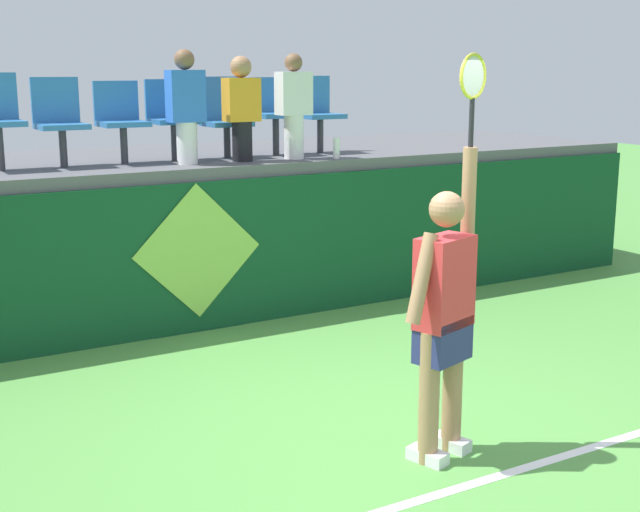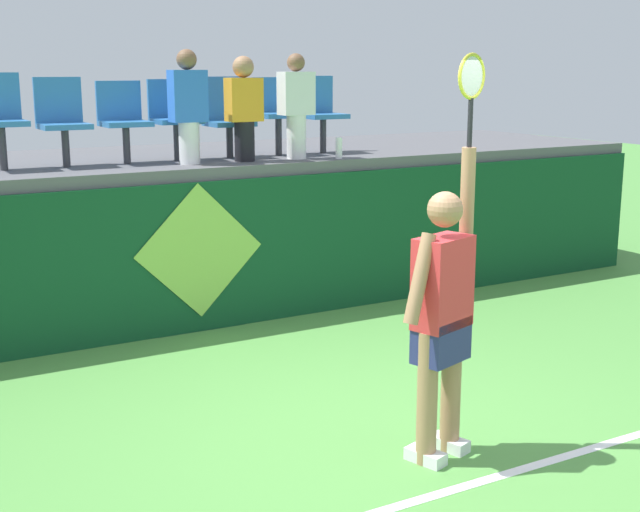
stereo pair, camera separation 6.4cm
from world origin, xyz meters
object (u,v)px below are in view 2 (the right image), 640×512
at_px(stadium_chair_1, 62,118).
at_px(spectator_1, 188,105).
at_px(water_bottle, 339,148).
at_px(stadium_chair_4, 226,115).
at_px(tennis_player, 442,311).
at_px(stadium_chair_3, 174,115).
at_px(stadium_chair_6, 320,110).
at_px(spectator_2, 244,106).
at_px(spectator_0, 296,105).
at_px(stadium_chair_2, 123,117).
at_px(stadium_chair_5, 275,110).

distance_m(stadium_chair_1, spectator_1, 1.18).
xyz_separation_m(water_bottle, stadium_chair_4, (-0.94, 0.69, 0.33)).
distance_m(tennis_player, stadium_chair_3, 4.28).
distance_m(stadium_chair_3, stadium_chair_6, 1.68).
height_order(stadium_chair_1, stadium_chair_3, stadium_chair_1).
bearing_deg(stadium_chair_3, water_bottle, -24.35).
height_order(stadium_chair_4, spectator_2, spectator_2).
relative_size(tennis_player, spectator_2, 2.48).
relative_size(tennis_player, water_bottle, 11.70).
bearing_deg(stadium_chair_6, water_bottle, -103.58).
xyz_separation_m(stadium_chair_4, spectator_0, (0.56, -0.48, 0.11)).
bearing_deg(stadium_chair_2, stadium_chair_4, 0.43).
bearing_deg(stadium_chair_6, stadium_chair_1, 179.94).
height_order(stadium_chair_2, stadium_chair_3, stadium_chair_3).
bearing_deg(spectator_0, stadium_chair_6, 40.99).
bearing_deg(spectator_1, stadium_chair_5, 19.46).
xyz_separation_m(stadium_chair_2, stadium_chair_4, (1.08, 0.01, -0.01)).
bearing_deg(stadium_chair_1, tennis_player, -72.81).
xyz_separation_m(stadium_chair_6, spectator_2, (-1.11, -0.44, 0.07)).
bearing_deg(tennis_player, stadium_chair_2, 99.63).
relative_size(tennis_player, spectator_0, 2.42).
xyz_separation_m(water_bottle, stadium_chair_3, (-1.51, 0.68, 0.35)).
bearing_deg(spectator_0, water_bottle, -29.44).
distance_m(stadium_chair_1, stadium_chair_2, 0.58).
bearing_deg(stadium_chair_1, stadium_chair_4, 0.10).
relative_size(water_bottle, spectator_2, 0.21).
xyz_separation_m(stadium_chair_4, spectator_1, (-0.57, -0.41, 0.12)).
height_order(spectator_0, spectator_2, spectator_0).
xyz_separation_m(stadium_chair_2, spectator_0, (1.65, -0.47, 0.10)).
distance_m(stadium_chair_5, spectator_0, 0.47).
relative_size(spectator_1, spectator_2, 1.06).
height_order(stadium_chair_6, spectator_0, spectator_0).
relative_size(stadium_chair_3, stadium_chair_4, 0.97).
bearing_deg(stadium_chair_2, stadium_chair_3, -0.00).
height_order(tennis_player, stadium_chair_1, tennis_player).
xyz_separation_m(water_bottle, stadium_chair_6, (0.17, 0.69, 0.36)).
height_order(stadium_chair_5, spectator_2, spectator_2).
bearing_deg(stadium_chair_2, spectator_1, -37.95).
bearing_deg(stadium_chair_4, spectator_1, -144.19).
relative_size(water_bottle, stadium_chair_6, 0.26).
distance_m(stadium_chair_4, stadium_chair_6, 1.11).
bearing_deg(stadium_chair_1, spectator_2, -14.80).
distance_m(stadium_chair_2, spectator_1, 0.66).
height_order(water_bottle, spectator_0, spectator_0).
bearing_deg(stadium_chair_1, stadium_chair_2, -0.50).
height_order(tennis_player, water_bottle, tennis_player).
relative_size(tennis_player, stadium_chair_1, 3.08).
xyz_separation_m(stadium_chair_1, stadium_chair_5, (2.23, -0.01, 0.02)).
xyz_separation_m(stadium_chair_2, spectator_1, (0.52, -0.40, 0.12)).
bearing_deg(spectator_0, stadium_chair_1, 167.96).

